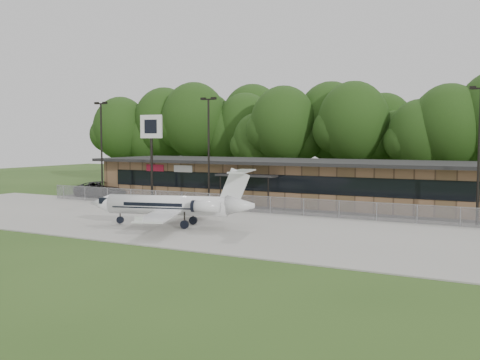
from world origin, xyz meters
The scene contains 12 objects.
ground centered at (0.00, 0.00, 0.00)m, with size 160.00×160.00×0.00m, color #2C4A1A.
apron centered at (0.00, 8.00, 0.04)m, with size 64.00×18.00×0.08m, color #9E9B93.
parking_lot centered at (0.00, 19.50, 0.03)m, with size 50.00×9.00×0.06m, color #383835.
terminal centered at (0.00, 23.94, 2.18)m, with size 41.00×11.65×4.30m.
fence centered at (0.00, 15.00, 0.78)m, with size 46.00×0.04×1.52m.
treeline centered at (0.00, 42.00, 7.50)m, with size 72.00×12.00×15.00m, color #193210, non-canonical shape.
light_pole_left centered at (-18.00, 16.50, 5.98)m, with size 1.55×0.30×10.23m.
light_pole_mid centered at (-5.00, 16.50, 5.98)m, with size 1.55×0.30×10.23m.
light_pole_right centered at (18.00, 16.50, 5.98)m, with size 1.55×0.30×10.23m.
business_jet centered at (-1.43, 5.62, 1.54)m, with size 12.68×11.39×4.30m.
suv centered at (-19.91, 18.49, 0.87)m, with size 2.88×6.25×1.74m, color #2D2C2F.
pole_sign centered at (-11.79, 16.79, 6.72)m, with size 2.31×0.62×8.78m.
Camera 1 is at (20.62, -26.16, 6.37)m, focal length 40.00 mm.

